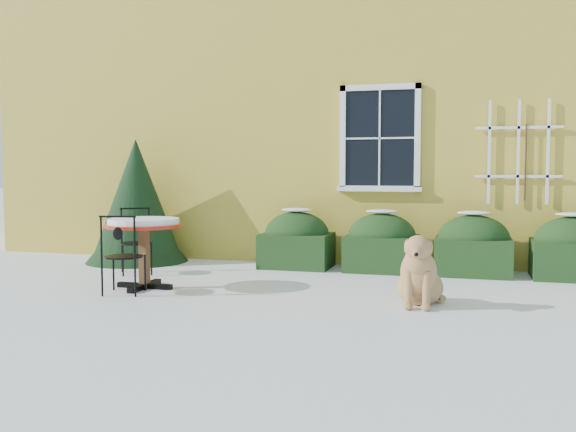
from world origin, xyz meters
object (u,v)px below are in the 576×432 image
(patio_chair_near, at_px, (123,254))
(dog, at_px, (419,276))
(evergreen_shrub, at_px, (137,212))
(bistro_table, at_px, (144,230))
(patio_chair_far, at_px, (136,241))

(patio_chair_near, distance_m, dog, 3.49)
(dog, bearing_deg, evergreen_shrub, 154.77)
(patio_chair_near, bearing_deg, bistro_table, -111.05)
(dog, bearing_deg, patio_chair_near, -174.85)
(patio_chair_near, xyz_separation_m, patio_chair_far, (-0.63, 1.45, -0.01))
(evergreen_shrub, height_order, dog, evergreen_shrub)
(bistro_table, bearing_deg, patio_chair_far, 123.63)
(patio_chair_near, relative_size, dog, 1.05)
(evergreen_shrub, height_order, patio_chair_far, evergreen_shrub)
(patio_chair_far, bearing_deg, evergreen_shrub, 86.35)
(patio_chair_near, height_order, patio_chair_far, patio_chair_near)
(bistro_table, xyz_separation_m, patio_chair_far, (-0.70, 1.05, -0.26))
(patio_chair_near, height_order, dog, patio_chair_near)
(patio_chair_far, relative_size, dog, 1.04)
(patio_chair_near, bearing_deg, evergreen_shrub, -76.25)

